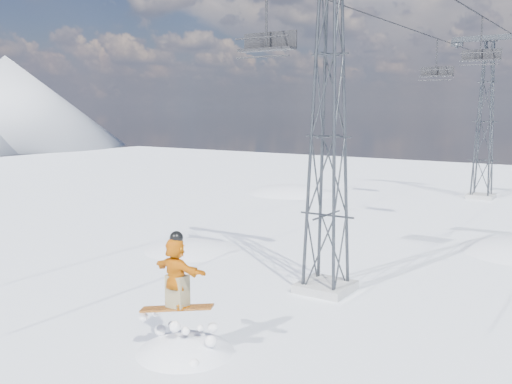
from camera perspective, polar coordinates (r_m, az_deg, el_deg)
ground at (r=15.05m, az=-10.33°, el=-17.19°), size 120.00×120.00×0.00m
snow_terrain at (r=37.69m, az=8.10°, el=-16.87°), size 39.00×37.00×22.00m
lift_tower_near at (r=19.77m, az=7.23°, el=5.45°), size 5.20×1.80×11.43m
lift_tower_far at (r=43.62m, az=21.94°, el=6.52°), size 5.20×1.80×11.43m
haul_cables at (r=30.81m, az=17.28°, el=16.24°), size 4.46×51.00×0.06m
lift_chair_near at (r=20.56m, az=1.15°, el=14.69°), size 2.15×0.62×2.67m
lift_chair_mid at (r=30.77m, az=21.55°, el=12.54°), size 1.88×0.54×2.34m
lift_chair_far at (r=39.50m, az=17.58°, el=11.32°), size 2.14×0.62×2.66m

